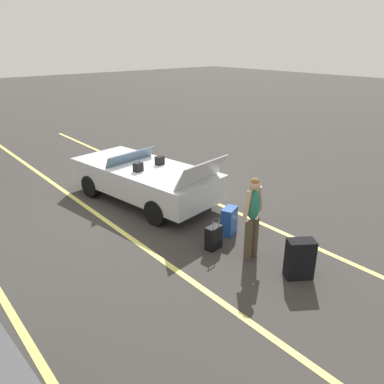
# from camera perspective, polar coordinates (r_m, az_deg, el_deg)

# --- Properties ---
(ground_plane) EXTENTS (80.00, 80.00, 0.00)m
(ground_plane) POSITION_cam_1_polar(r_m,az_deg,el_deg) (10.14, -7.02, -1.15)
(ground_plane) COLOR #383533
(lot_line_near) EXTENTS (18.00, 0.12, 0.01)m
(lot_line_near) POSITION_cam_1_polar(r_m,az_deg,el_deg) (10.83, -1.40, 0.55)
(lot_line_near) COLOR #EAE066
(lot_line_near) RESTS_ON ground_plane
(lot_line_mid) EXTENTS (18.00, 0.12, 0.01)m
(lot_line_mid) POSITION_cam_1_polar(r_m,az_deg,el_deg) (9.52, -14.20, -3.29)
(lot_line_mid) COLOR #EAE066
(lot_line_mid) RESTS_ON ground_plane
(convertible_car) EXTENTS (4.40, 2.35, 1.50)m
(convertible_car) POSITION_cam_1_polar(r_m,az_deg,el_deg) (10.07, -7.93, 2.25)
(convertible_car) COLOR silver
(convertible_car) RESTS_ON ground_plane
(suitcase_large_black) EXTENTS (0.50, 0.55, 0.74)m
(suitcase_large_black) POSITION_cam_1_polar(r_m,az_deg,el_deg) (7.02, 15.99, -9.72)
(suitcase_large_black) COLOR black
(suitcase_large_black) RESTS_ON ground_plane
(suitcase_medium_bright) EXTENTS (0.38, 0.46, 0.62)m
(suitcase_medium_bright) POSITION_cam_1_polar(r_m,az_deg,el_deg) (8.23, 5.64, -4.42)
(suitcase_medium_bright) COLOR #1E479E
(suitcase_medium_bright) RESTS_ON ground_plane
(suitcase_small_carryon) EXTENTS (0.24, 0.36, 0.70)m
(suitcase_small_carryon) POSITION_cam_1_polar(r_m,az_deg,el_deg) (7.68, 3.29, -6.89)
(suitcase_small_carryon) COLOR black
(suitcase_small_carryon) RESTS_ON ground_plane
(traveler_person) EXTENTS (0.25, 0.61, 1.65)m
(traveler_person) POSITION_cam_1_polar(r_m,az_deg,el_deg) (7.16, 9.21, -3.33)
(traveler_person) COLOR #4C3F2D
(traveler_person) RESTS_ON ground_plane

